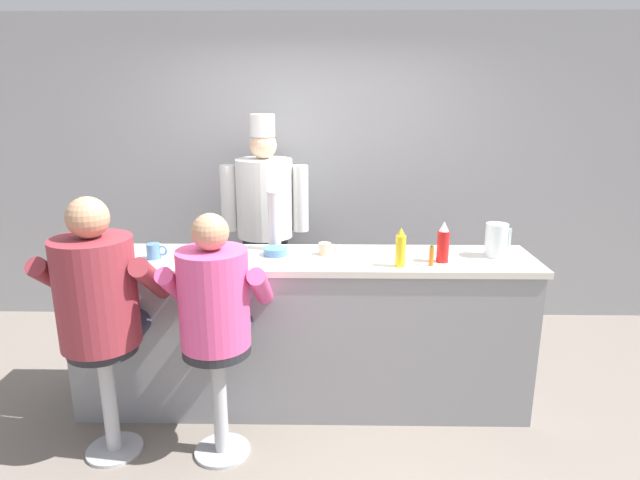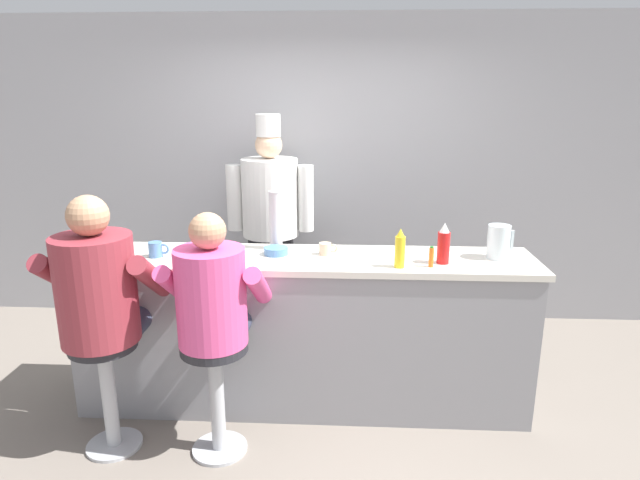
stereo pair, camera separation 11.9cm
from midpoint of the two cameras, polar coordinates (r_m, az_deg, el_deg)
The scene contains 15 objects.
ground_plane at distance 3.59m, azimuth -3.04°, elevation -19.21°, with size 20.00×20.00×0.00m, color slate.
wall_back at distance 4.84m, azimuth -1.79°, elevation 7.19°, with size 10.00×0.06×2.70m.
diner_counter at distance 3.59m, azimuth -2.84°, elevation -9.71°, with size 2.96×0.58×1.03m.
ketchup_bottle_red at distance 3.34m, azimuth 12.00°, elevation -0.35°, with size 0.07×0.07×0.26m.
mustard_bottle_yellow at distance 3.21m, azimuth 7.54°, elevation -0.90°, with size 0.06×0.06×0.24m.
hot_sauce_bottle_orange at distance 3.27m, azimuth 10.78°, elevation -1.67°, with size 0.03×0.03×0.13m.
water_pitcher_clear at distance 3.54m, azimuth 17.38°, elevation -0.01°, with size 0.16×0.14×0.21m.
breakfast_plate at distance 3.48m, azimuth -13.54°, elevation -1.58°, with size 0.27×0.27×0.05m.
cereal_bowl at distance 3.45m, azimuth -5.76°, elevation -1.21°, with size 0.16×0.16×0.05m.
coffee_mug_tan at distance 3.43m, azimuth -0.41°, elevation -0.94°, with size 0.12×0.08×0.08m.
coffee_mug_blue at distance 3.52m, azimuth -18.20°, elevation -1.14°, with size 0.13×0.08×0.10m.
cup_stack_steel at distance 3.54m, azimuth -5.87°, elevation 2.09°, with size 0.09×0.09×0.39m.
diner_seated_maroon at distance 3.21m, azimuth -23.39°, elevation -5.78°, with size 0.65×0.64×1.52m.
diner_seated_pink at distance 3.02m, azimuth -12.19°, elevation -7.00°, with size 0.58×0.58×1.44m.
cook_in_whites_near at distance 4.54m, azimuth -6.64°, elevation 2.47°, with size 0.73×0.47×1.88m.
Camera 1 is at (0.17, -2.95, 2.03)m, focal length 30.00 mm.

